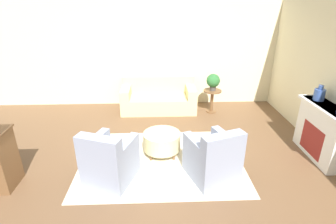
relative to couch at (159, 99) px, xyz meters
name	(u,v)px	position (x,y,z in m)	size (l,w,h in m)	color
ground_plane	(161,161)	(0.02, -2.48, -0.31)	(16.00, 16.00, 0.00)	brown
wall_back	(159,54)	(0.02, 0.54, 1.09)	(9.92, 0.12, 2.80)	beige
rug	(161,160)	(0.02, -2.48, -0.30)	(2.95, 2.19, 0.01)	beige
couch	(159,99)	(0.00, 0.00, 0.00)	(1.95, 0.90, 0.85)	beige
armchair_left	(109,162)	(-0.82, -3.03, 0.06)	(0.91, 0.97, 0.93)	#8E99B2
armchair_right	(213,159)	(0.86, -3.03, 0.06)	(0.91, 0.97, 0.93)	#8E99B2
ottoman_table	(162,141)	(0.04, -2.25, -0.02)	(0.71, 0.71, 0.44)	beige
side_table	(212,98)	(1.39, -0.24, 0.10)	(0.46, 0.46, 0.61)	brown
fireplace	(323,131)	(3.01, -2.45, 0.23)	(0.44, 1.30, 1.02)	white
vase_mantel_near	(319,94)	(2.99, -2.12, 0.83)	(0.19, 0.19, 0.29)	#38569E
potted_plant_on_side_table	(213,81)	(1.39, -0.24, 0.54)	(0.34, 0.34, 0.43)	#4C4742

